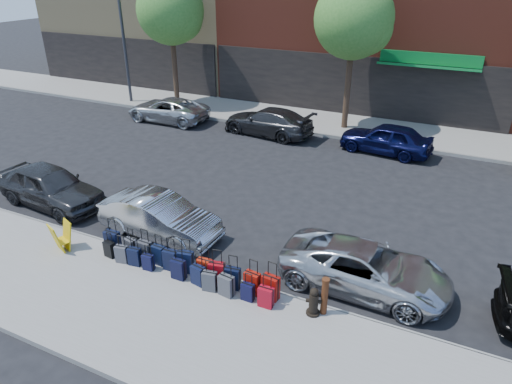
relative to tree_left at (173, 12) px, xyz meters
The scene contains 38 objects.
ground 14.72m from the tree_left, 43.94° to the right, with size 120.00×120.00×0.00m, color black.
sidewalk_near 19.54m from the tree_left, 58.36° to the right, with size 60.00×4.00×0.15m, color gray.
sidewalk_far 11.22m from the tree_left, ahead, with size 60.00×4.00×0.15m, color gray.
curb_near 17.92m from the tree_left, 54.81° to the right, with size 60.00×0.08×0.15m, color gray.
curb_far 11.31m from the tree_left, ahead, with size 60.00×0.08×0.15m, color gray.
tree_left is the anchor object (origin of this frame).
tree_center 10.50m from the tree_left, ahead, with size 3.80×3.80×7.27m.
streetlight 3.11m from the tree_left, 166.61° to the right, with size 2.59×0.18×8.00m.
suitcase_front_0 16.81m from the tree_left, 63.05° to the right, with size 0.45×0.25×1.08m.
suitcase_front_1 17.06m from the tree_left, 61.05° to the right, with size 0.40×0.27×0.89m.
suitcase_front_2 17.33m from the tree_left, 59.47° to the right, with size 0.43×0.25×1.01m.
suitcase_front_3 17.53m from the tree_left, 58.07° to the right, with size 0.40×0.23×0.94m.
suitcase_front_4 17.83m from the tree_left, 56.87° to the right, with size 0.42×0.25×0.99m.
suitcase_front_5 17.99m from the tree_left, 55.48° to the right, with size 0.46×0.30×1.02m.
suitcase_front_6 18.37m from the tree_left, 53.89° to the right, with size 0.41×0.24×0.96m.
suitcase_front_7 18.64m from the tree_left, 52.91° to the right, with size 0.47×0.32×1.03m.
suitcase_front_8 18.92m from the tree_left, 51.72° to the right, with size 0.43×0.27×0.98m.
suitcase_front_9 19.22m from the tree_left, 50.31° to the right, with size 0.44×0.27×0.99m.
suitcase_front_10 19.53m from the tree_left, 49.08° to the right, with size 0.47×0.30×1.06m.
suitcase_back_0 17.10m from the tree_left, 63.17° to the right, with size 0.35×0.23×0.79m.
suitcase_back_1 17.37m from the tree_left, 61.70° to the right, with size 0.39×0.26×0.85m.
suitcase_back_2 17.52m from the tree_left, 60.37° to the right, with size 0.39×0.25×0.87m.
suitcase_back_3 17.79m from the tree_left, 58.99° to the right, with size 0.33×0.20×0.76m.
suitcase_back_5 18.26m from the tree_left, 56.16° to the right, with size 0.39×0.23×0.93m.
suitcase_back_6 18.58m from the tree_left, 54.50° to the right, with size 0.41×0.28×0.90m.
suitcase_back_7 18.89m from the tree_left, 53.62° to the right, with size 0.40×0.28×0.89m.
suitcase_back_8 19.16m from the tree_left, 52.37° to the right, with size 0.42×0.28×0.94m.
suitcase_back_9 19.48m from the tree_left, 50.85° to the right, with size 0.33×0.20×0.78m.
suitcase_back_10 19.81m from the tree_left, 49.70° to the right, with size 0.38×0.22×0.90m.
fire_hydrant 20.36m from the tree_left, 46.68° to the right, with size 0.39×0.34×0.76m.
bollard 20.38m from the tree_left, 45.95° to the right, with size 0.19×0.19×1.02m.
display_rack 16.73m from the tree_left, 68.52° to the right, with size 0.66×0.69×0.89m.
car_near_0 13.90m from the tree_left, 76.41° to the right, with size 1.74×4.33×1.47m, color #313134.
car_near_1 15.72m from the tree_left, 58.40° to the right, with size 1.41×4.05×1.33m, color silver.
car_near_2 19.74m from the tree_left, 41.25° to the right, with size 2.07×4.49×1.25m, color silver.
car_far_0 5.58m from the tree_left, 68.33° to the right, with size 2.13×4.63×1.29m, color silver.
car_far_1 8.80m from the tree_left, 18.93° to the right, with size 1.92×4.73×1.37m, color #303032.
car_far_2 13.99m from the tree_left, 10.63° to the right, with size 1.66×4.13×1.41m, color #0C0F37.
Camera 1 is at (6.16, -13.33, 7.84)m, focal length 32.00 mm.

